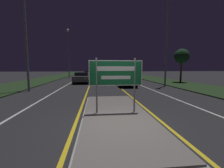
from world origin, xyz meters
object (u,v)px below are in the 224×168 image
car_receding_1 (131,75)px  car_approaching_0 (82,77)px  streetlight_left_far (68,47)px  streetlight_right_near (167,18)px  car_receding_2 (109,73)px  car_approaching_1 (89,74)px  car_receding_3 (108,72)px  highway_sign (116,75)px  car_receding_0 (126,79)px

car_receding_1 → car_approaching_0: (-8.21, -6.69, -0.02)m
streetlight_left_far → streetlight_right_near: bearing=-50.0°
car_receding_2 → car_approaching_1: bearing=-138.4°
car_receding_3 → car_approaching_0: 25.76m
highway_sign → car_approaching_0: highway_sign is taller
car_receding_1 → car_receding_2: 9.35m
car_receding_2 → car_receding_3: size_ratio=1.00×
streetlight_left_far → streetlight_right_near: size_ratio=0.83×
streetlight_right_near → car_receding_3: streetlight_right_near is taller
car_approaching_0 → streetlight_right_near: bearing=-26.8°
car_receding_2 → car_approaching_1: 6.27m
streetlight_left_far → car_approaching_0: bearing=-71.7°
car_receding_0 → car_approaching_0: size_ratio=0.99×
highway_sign → car_receding_1: bearing=75.0°
car_receding_3 → car_approaching_0: bearing=-102.5°
car_approaching_0 → car_receding_2: bearing=72.0°
highway_sign → car_approaching_0: bearing=100.8°
car_receding_0 → car_receding_1: size_ratio=1.15×
highway_sign → car_receding_2: (2.38, 29.44, -0.88)m
car_receding_1 → car_approaching_0: bearing=-140.8°
highway_sign → car_receding_0: highway_sign is taller
car_approaching_1 → streetlight_left_far: bearing=-167.9°
streetlight_left_far → car_receding_0: bearing=-59.4°
car_approaching_0 → car_receding_3: bearing=77.5°
streetlight_right_near → car_approaching_1: bearing=119.1°
highway_sign → car_approaching_0: size_ratio=0.47×
streetlight_left_far → car_receding_2: size_ratio=2.23×
car_receding_2 → car_receding_3: car_receding_2 is taller
car_receding_2 → car_approaching_0: bearing=-108.0°
streetlight_right_near → car_receding_1: (-1.06, 11.37, -6.36)m
car_receding_0 → car_approaching_1: (-4.72, 15.29, 0.02)m
streetlight_left_far → car_receding_2: bearing=30.4°
streetlight_right_near → car_receding_0: bearing=170.3°
highway_sign → car_approaching_1: highway_sign is taller
streetlight_left_far → streetlight_right_near: streetlight_right_near is taller
streetlight_right_near → car_approaching_0: (-9.26, 4.68, -6.38)m
car_receding_0 → car_approaching_0: car_receding_0 is taller
highway_sign → car_receding_3: highway_sign is taller
car_receding_1 → car_receding_2: car_receding_2 is taller
car_receding_2 → car_approaching_0: 16.29m
car_receding_1 → car_approaching_1: (-7.85, 4.64, 0.01)m
car_approaching_1 → streetlight_right_near: bearing=-60.9°
car_receding_3 → car_approaching_0: (-5.56, -25.15, -0.02)m
streetlight_right_near → car_receding_1: size_ratio=2.75×
car_receding_0 → car_receding_3: 29.12m
streetlight_right_near → car_approaching_1: 19.39m
car_approaching_1 → car_receding_2: bearing=41.6°
highway_sign → car_receding_0: bearing=76.4°
car_approaching_1 → car_approaching_0: bearing=-91.8°
car_receding_3 → car_approaching_1: bearing=-110.6°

